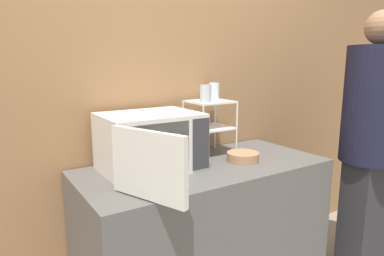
{
  "coord_description": "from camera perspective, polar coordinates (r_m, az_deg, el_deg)",
  "views": [
    {
      "loc": [
        -1.11,
        -1.23,
        1.49
      ],
      "look_at": [
        -0.07,
        0.37,
        1.11
      ],
      "focal_mm": 32.0,
      "sensor_mm": 36.0,
      "label": 1
    }
  ],
  "objects": [
    {
      "name": "wall_back",
      "position": [
        2.25,
        -3.32,
        6.25
      ],
      "size": [
        8.0,
        0.06,
        2.6
      ],
      "color": "#9E7047",
      "rests_on": "ground_plane"
    },
    {
      "name": "counter",
      "position": [
        2.19,
        2.09,
        -17.39
      ],
      "size": [
        1.47,
        0.68,
        0.89
      ],
      "color": "#595654",
      "rests_on": "ground_plane"
    },
    {
      "name": "microwave",
      "position": [
        1.89,
        -7.0,
        -2.44
      ],
      "size": [
        0.55,
        0.79,
        0.32
      ],
      "color": "silver",
      "rests_on": "counter"
    },
    {
      "name": "dish_rack",
      "position": [
        2.2,
        2.97,
        2.02
      ],
      "size": [
        0.27,
        0.24,
        0.35
      ],
      "color": "white",
      "rests_on": "counter"
    },
    {
      "name": "glass_front_left",
      "position": [
        2.07,
        2.3,
        5.74
      ],
      "size": [
        0.07,
        0.07,
        0.11
      ],
      "color": "silver",
      "rests_on": "dish_rack"
    },
    {
      "name": "glass_back_right",
      "position": [
        2.28,
        3.66,
        6.21
      ],
      "size": [
        0.07,
        0.07,
        0.11
      ],
      "color": "silver",
      "rests_on": "dish_rack"
    },
    {
      "name": "bowl",
      "position": [
        2.11,
        8.47,
        -4.79
      ],
      "size": [
        0.2,
        0.2,
        0.05
      ],
      "color": "#AD7F56",
      "rests_on": "counter"
    },
    {
      "name": "person",
      "position": [
        2.56,
        27.77,
        -1.04
      ],
      "size": [
        0.39,
        0.39,
        1.8
      ],
      "color": "#2D2D33",
      "rests_on": "ground_plane"
    }
  ]
}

